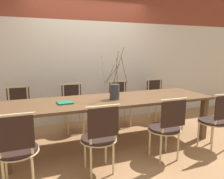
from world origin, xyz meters
name	(u,v)px	position (x,y,z in m)	size (l,w,h in m)	color
ground_plane	(112,143)	(0.00, 0.00, 0.00)	(16.00, 16.00, 0.00)	#9E7047
wall_rear	(89,45)	(0.00, 1.32, 1.60)	(12.00, 0.06, 3.20)	beige
dining_table	(112,104)	(0.00, 0.00, 0.66)	(3.27, 0.95, 0.74)	brown
chair_near_leftend	(17,148)	(-1.37, -0.77, 0.48)	(0.45, 0.45, 0.89)	black
chair_near_left	(100,136)	(-0.45, -0.77, 0.48)	(0.45, 0.45, 0.89)	black
chair_near_center	(166,126)	(0.50, -0.77, 0.48)	(0.45, 0.45, 0.89)	black
chair_near_right	(216,119)	(1.38, -0.77, 0.48)	(0.45, 0.45, 0.89)	black
chair_far_leftend	(19,111)	(-1.40, 0.77, 0.48)	(0.45, 0.45, 0.89)	black
chair_far_left	(73,106)	(-0.47, 0.77, 0.48)	(0.45, 0.45, 0.89)	black
chair_far_center	(120,102)	(0.48, 0.77, 0.48)	(0.45, 0.45, 0.89)	black
chair_far_right	(157,98)	(1.34, 0.77, 0.48)	(0.45, 0.45, 0.89)	black
vase_centerpiece	(115,91)	(0.03, -0.04, 0.87)	(0.43, 0.43, 0.80)	#33383D
book_stack	(65,103)	(-0.74, -0.03, 0.75)	(0.23, 0.21, 0.02)	#1E6B4C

